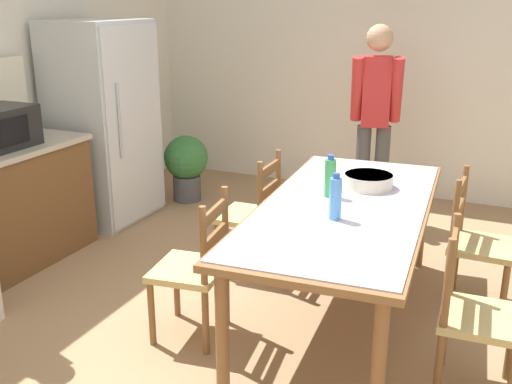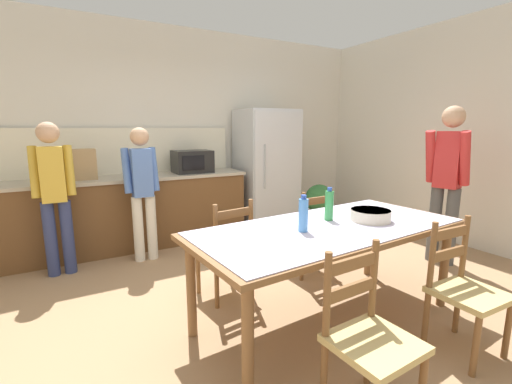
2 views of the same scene
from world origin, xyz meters
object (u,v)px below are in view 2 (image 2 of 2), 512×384
at_px(paper_bag, 85,164).
at_px(chair_side_near_left, 369,338).
at_px(person_by_table, 447,177).
at_px(person_at_counter, 142,187).
at_px(chair_side_near_right, 464,290).
at_px(refrigerator, 267,169).
at_px(person_at_sink, 54,191).
at_px(potted_plant, 319,202).
at_px(chair_side_far_left, 226,250).
at_px(serving_bowl, 371,214).
at_px(bottle_off_centre, 329,205).
at_px(microwave, 192,162).
at_px(chair_side_far_right, 308,232).
at_px(dining_table, 329,235).
at_px(bottle_near_centre, 303,215).

height_order(paper_bag, chair_side_near_left, paper_bag).
bearing_deg(person_by_table, person_at_counter, -44.27).
bearing_deg(chair_side_near_right, chair_side_near_left, -174.59).
distance_m(refrigerator, paper_bag, 2.50).
bearing_deg(person_at_sink, potted_plant, -89.16).
bearing_deg(potted_plant, person_by_table, -81.40).
distance_m(person_at_counter, person_by_table, 3.41).
distance_m(chair_side_far_left, chair_side_near_left, 1.56).
relative_size(chair_side_near_right, potted_plant, 1.36).
bearing_deg(person_at_sink, serving_bowl, -133.12).
bearing_deg(bottle_off_centre, refrigerator, 70.33).
relative_size(microwave, serving_bowl, 1.56).
relative_size(chair_side_far_left, chair_side_far_right, 1.00).
bearing_deg(chair_side_far_right, potted_plant, -135.23).
distance_m(bottle_off_centre, chair_side_far_left, 1.01).
xyz_separation_m(chair_side_near_right, chair_side_near_left, (-0.98, -0.07, 0.00)).
distance_m(dining_table, chair_side_far_right, 0.96).
bearing_deg(person_at_sink, chair_side_near_left, -153.62).
xyz_separation_m(serving_bowl, potted_plant, (1.27, 2.15, -0.45)).
bearing_deg(chair_side_near_left, chair_side_far_right, 59.04).
bearing_deg(dining_table, person_at_sink, 132.12).
bearing_deg(refrigerator, chair_side_far_left, -130.03).
bearing_deg(chair_side_near_right, dining_table, 127.69).
relative_size(serving_bowl, chair_side_far_left, 0.35).
xyz_separation_m(refrigerator, chair_side_near_left, (-1.39, -3.35, -0.46)).
relative_size(paper_bag, serving_bowl, 1.12).
height_order(bottle_off_centre, serving_bowl, bottle_off_centre).
height_order(refrigerator, chair_side_near_left, refrigerator).
bearing_deg(chair_side_far_right, bottle_near_centre, 47.98).
height_order(bottle_off_centre, chair_side_far_left, bottle_off_centre).
bearing_deg(chair_side_near_right, potted_plant, 70.18).
xyz_separation_m(bottle_near_centre, chair_side_far_right, (0.71, 0.83, -0.47)).
bearing_deg(chair_side_far_right, chair_side_far_left, 2.21).
bearing_deg(dining_table, potted_plant, 51.80).
distance_m(paper_bag, dining_table, 2.99).
bearing_deg(person_at_sink, chair_side_near_right, -139.35).
distance_m(paper_bag, serving_bowl, 3.23).
bearing_deg(bottle_near_centre, chair_side_near_right, -41.60).
bearing_deg(chair_side_near_left, person_at_sink, 113.47).
relative_size(paper_bag, potted_plant, 0.54).
height_order(paper_bag, person_at_counter, person_at_counter).
xyz_separation_m(paper_bag, person_by_table, (3.46, -2.26, -0.11)).
bearing_deg(person_by_table, chair_side_far_left, -23.93).
relative_size(paper_bag, chair_side_near_left, 0.40).
height_order(person_at_counter, person_by_table, person_by_table).
bearing_deg(chair_side_near_right, chair_side_far_right, 95.60).
relative_size(chair_side_near_right, chair_side_near_left, 1.00).
height_order(bottle_off_centre, person_by_table, person_by_table).
bearing_deg(refrigerator, serving_bowl, -102.54).
bearing_deg(paper_bag, chair_side_far_right, -41.41).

